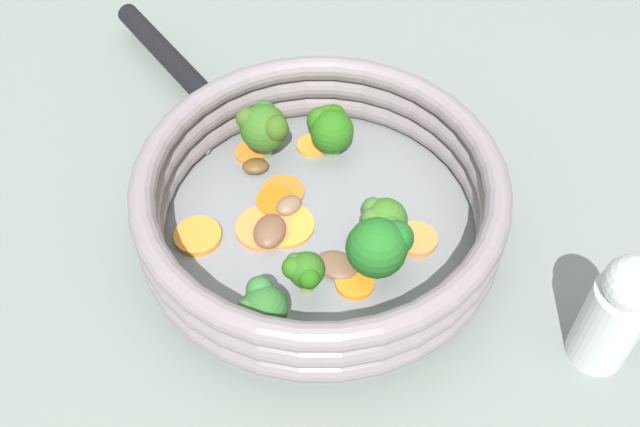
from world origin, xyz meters
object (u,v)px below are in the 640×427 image
(broccoli_floret_0, at_px, (384,220))
(mushroom_piece_2, at_px, (337,265))
(mushroom_piece_3, at_px, (289,206))
(broccoli_floret_1, at_px, (304,271))
(carrot_slice_5, at_px, (417,239))
(mushroom_piece_1, at_px, (256,166))
(broccoli_floret_4, at_px, (264,126))
(carrot_slice_6, at_px, (264,228))
(broccoli_floret_3, at_px, (330,127))
(carrot_slice_8, at_px, (283,192))
(carrot_slice_7, at_px, (276,202))
(skillet, at_px, (320,230))
(carrot_slice_2, at_px, (312,146))
(carrot_slice_0, at_px, (286,225))
(broccoli_floret_2, at_px, (262,306))
(carrot_slice_4, at_px, (355,283))
(carrot_slice_1, at_px, (198,236))
(mushroom_piece_0, at_px, (270,232))
(salt_shaker, at_px, (616,313))
(carrot_slice_3, at_px, (251,153))
(broccoli_floret_5, at_px, (382,246))

(broccoli_floret_0, bearing_deg, mushroom_piece_2, 107.15)
(mushroom_piece_3, bearing_deg, broccoli_floret_1, 173.20)
(carrot_slice_5, xyz_separation_m, mushroom_piece_1, (0.12, 0.11, 0.00))
(broccoli_floret_4, bearing_deg, broccoli_floret_0, -152.72)
(carrot_slice_6, height_order, broccoli_floret_3, broccoli_floret_3)
(carrot_slice_8, height_order, mushroom_piece_2, mushroom_piece_2)
(carrot_slice_7, xyz_separation_m, mushroom_piece_3, (-0.01, -0.01, 0.00))
(mushroom_piece_1, bearing_deg, carrot_slice_5, -137.09)
(skillet, distance_m, broccoli_floret_4, 0.10)
(carrot_slice_2, bearing_deg, carrot_slice_7, 139.15)
(carrot_slice_0, xyz_separation_m, broccoli_floret_2, (-0.09, 0.04, 0.03))
(carrot_slice_8, bearing_deg, carrot_slice_4, -164.69)
(broccoli_floret_4, distance_m, mushroom_piece_3, 0.08)
(carrot_slice_1, bearing_deg, mushroom_piece_0, -106.92)
(carrot_slice_0, relative_size, salt_shaker, 0.42)
(carrot_slice_0, relative_size, mushroom_piece_1, 2.00)
(skillet, distance_m, broccoli_floret_3, 0.10)
(carrot_slice_0, height_order, broccoli_floret_0, broccoli_floret_0)
(carrot_slice_0, distance_m, carrot_slice_6, 0.02)
(broccoli_floret_1, height_order, broccoli_floret_3, broccoli_floret_3)
(carrot_slice_3, distance_m, broccoli_floret_2, 0.19)
(mushroom_piece_0, bearing_deg, broccoli_floret_4, -12.07)
(broccoli_floret_1, distance_m, mushroom_piece_2, 0.04)
(skillet, bearing_deg, broccoli_floret_0, -128.21)
(carrot_slice_3, xyz_separation_m, mushroom_piece_0, (-0.10, 0.01, 0.01))
(carrot_slice_1, height_order, broccoli_floret_1, broccoli_floret_1)
(mushroom_piece_1, relative_size, salt_shaker, 0.21)
(carrot_slice_2, height_order, carrot_slice_4, same)
(mushroom_piece_1, bearing_deg, carrot_slice_1, 133.29)
(broccoli_floret_1, bearing_deg, skillet, -27.31)
(broccoli_floret_4, height_order, mushroom_piece_3, broccoli_floret_4)
(salt_shaker, bearing_deg, carrot_slice_6, 50.38)
(carrot_slice_3, bearing_deg, carrot_slice_7, -173.58)
(carrot_slice_1, distance_m, salt_shaker, 0.33)
(broccoli_floret_3, height_order, broccoli_floret_4, broccoli_floret_4)
(carrot_slice_2, bearing_deg, salt_shaker, -150.24)
(carrot_slice_5, height_order, broccoli_floret_1, broccoli_floret_1)
(skillet, distance_m, mushroom_piece_3, 0.03)
(broccoli_floret_0, bearing_deg, broccoli_floret_3, 4.10)
(carrot_slice_8, bearing_deg, carrot_slice_6, 143.02)
(carrot_slice_7, bearing_deg, carrot_slice_0, -176.74)
(broccoli_floret_2, xyz_separation_m, mushroom_piece_3, (0.11, -0.05, -0.03))
(carrot_slice_2, relative_size, mushroom_piece_3, 1.18)
(carrot_slice_2, distance_m, broccoli_floret_5, 0.15)
(carrot_slice_3, bearing_deg, broccoli_floret_5, -156.85)
(carrot_slice_6, xyz_separation_m, carrot_slice_8, (0.03, -0.03, -0.00))
(mushroom_piece_0, bearing_deg, carrot_slice_1, 73.08)
(carrot_slice_4, relative_size, carrot_slice_8, 0.82)
(broccoli_floret_3, height_order, broccoli_floret_5, broccoli_floret_5)
(mushroom_piece_1, bearing_deg, skillet, -154.29)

